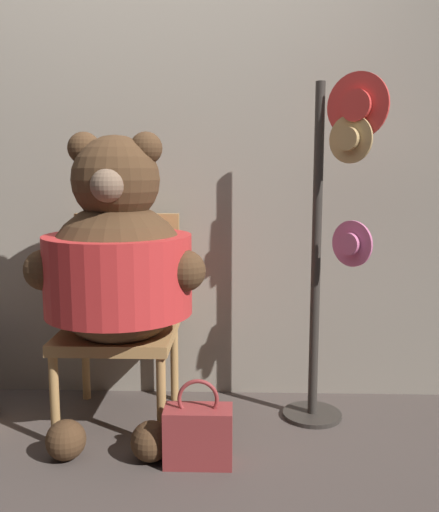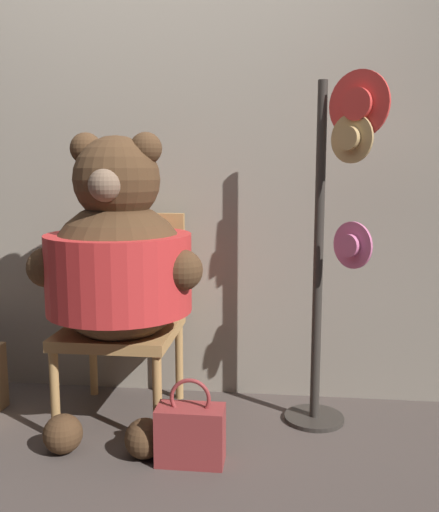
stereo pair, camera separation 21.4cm
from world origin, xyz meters
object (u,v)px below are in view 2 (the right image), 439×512
object	(u,v)px
teddy_bear	(118,263)
handbag_on_ground	(190,433)
chair	(126,310)
hat_display_rack	(334,240)

from	to	relation	value
teddy_bear	handbag_on_ground	size ratio (longest dim) A/B	3.75
chair	hat_display_rack	bearing A→B (deg)	-4.70
teddy_bear	hat_display_rack	bearing A→B (deg)	6.35
hat_display_rack	handbag_on_ground	xyz separation A→B (m)	(-0.58, -0.40, -0.74)
hat_display_rack	handbag_on_ground	world-z (taller)	hat_display_rack
teddy_bear	hat_display_rack	distance (m)	0.96
chair	hat_display_rack	world-z (taller)	hat_display_rack
chair	hat_display_rack	distance (m)	1.04
chair	teddy_bear	size ratio (longest dim) A/B	0.72
teddy_bear	handbag_on_ground	world-z (taller)	teddy_bear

